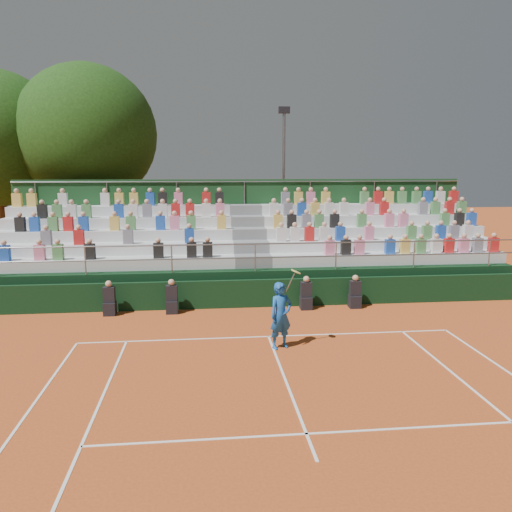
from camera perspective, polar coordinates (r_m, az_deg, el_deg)
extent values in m
plane|color=#BC501F|center=(14.92, 1.44, -9.20)|extent=(90.00, 90.00, 0.00)
cube|color=white|center=(14.92, 1.44, -9.18)|extent=(11.00, 0.06, 0.01)
cube|color=white|center=(11.98, 3.49, -14.20)|extent=(0.06, 6.40, 0.01)
cube|color=white|center=(9.97, 5.79, -19.57)|extent=(8.22, 0.06, 0.01)
cube|color=black|center=(17.82, 0.10, -4.29)|extent=(20.00, 0.15, 1.00)
cube|color=black|center=(17.65, -16.36, -5.79)|extent=(0.40, 0.40, 0.44)
cube|color=black|center=(17.53, -16.44, -4.28)|extent=(0.38, 0.25, 0.55)
sphere|color=tan|center=(17.44, -16.50, -3.07)|extent=(0.22, 0.22, 0.22)
cube|color=black|center=(17.40, -9.57, -5.75)|extent=(0.40, 0.40, 0.44)
cube|color=black|center=(17.27, -9.61, -4.21)|extent=(0.38, 0.25, 0.55)
sphere|color=tan|center=(17.18, -9.65, -2.99)|extent=(0.22, 0.22, 0.22)
cube|color=black|center=(17.72, 5.72, -5.36)|extent=(0.40, 0.40, 0.44)
cube|color=black|center=(17.60, 5.75, -3.85)|extent=(0.38, 0.25, 0.55)
sphere|color=tan|center=(17.51, 5.77, -2.65)|extent=(0.22, 0.22, 0.22)
cube|color=black|center=(18.15, 11.20, -5.13)|extent=(0.40, 0.40, 0.44)
cube|color=black|center=(18.03, 11.26, -3.66)|extent=(0.38, 0.25, 0.55)
sphere|color=tan|center=(17.95, 11.30, -2.48)|extent=(0.22, 0.22, 0.22)
cube|color=black|center=(20.80, -0.81, -1.91)|extent=(20.00, 5.20, 1.20)
cube|color=silver|center=(19.23, -16.43, -0.85)|extent=(9.30, 0.85, 0.42)
cube|color=silver|center=(20.24, 14.89, -0.25)|extent=(9.30, 0.85, 0.42)
cube|color=slate|center=(19.00, -0.36, -0.56)|extent=(1.40, 0.85, 0.42)
cube|color=silver|center=(19.99, -16.06, 0.79)|extent=(9.30, 0.85, 0.42)
cube|color=silver|center=(20.96, 14.12, 1.30)|extent=(9.30, 0.85, 0.42)
cube|color=slate|center=(19.77, -0.60, 1.09)|extent=(1.40, 0.85, 0.42)
cube|color=silver|center=(20.76, -15.72, 2.31)|extent=(9.30, 0.85, 0.42)
cube|color=silver|center=(21.69, 13.40, 2.74)|extent=(9.30, 0.85, 0.42)
cube|color=slate|center=(20.54, -0.83, 2.61)|extent=(1.40, 0.85, 0.42)
cube|color=silver|center=(21.54, -15.40, 3.73)|extent=(9.30, 0.85, 0.42)
cube|color=silver|center=(22.44, 12.73, 4.09)|extent=(9.30, 0.85, 0.42)
cube|color=slate|center=(21.33, -1.04, 4.03)|extent=(1.40, 0.85, 0.42)
cube|color=silver|center=(22.34, -15.10, 5.04)|extent=(9.30, 0.85, 0.42)
cube|color=silver|center=(23.21, 12.10, 5.34)|extent=(9.30, 0.85, 0.42)
cube|color=slate|center=(22.14, -1.24, 5.34)|extent=(1.40, 0.85, 0.42)
cube|color=#18401E|center=(22.75, -1.34, 3.22)|extent=(20.00, 0.12, 4.40)
cylinder|color=gray|center=(18.01, -0.08, 1.39)|extent=(20.00, 0.05, 0.05)
cylinder|color=gray|center=(22.49, -1.34, 8.51)|extent=(20.00, 0.05, 0.05)
cube|color=#1E4CB2|center=(19.99, -26.79, 0.29)|extent=(0.36, 0.24, 0.56)
cube|color=pink|center=(19.59, -23.48, 0.37)|extent=(0.36, 0.24, 0.56)
cube|color=#4C8C4C|center=(19.41, -21.67, 0.41)|extent=(0.36, 0.24, 0.56)
cube|color=black|center=(19.13, -18.44, 0.47)|extent=(0.36, 0.24, 0.56)
cube|color=black|center=(18.76, -11.09, 0.62)|extent=(0.36, 0.24, 0.56)
cube|color=black|center=(18.69, -7.36, 0.69)|extent=(0.36, 0.24, 0.56)
cube|color=black|center=(18.68, -5.55, 0.73)|extent=(0.36, 0.24, 0.56)
cube|color=slate|center=(20.33, -22.83, 1.94)|extent=(0.36, 0.24, 0.56)
cube|color=red|center=(20.02, -19.57, 2.03)|extent=(0.36, 0.24, 0.56)
cube|color=slate|center=(19.67, -14.41, 2.17)|extent=(0.36, 0.24, 0.56)
cube|color=#1E4CB2|center=(19.47, -7.62, 2.32)|extent=(0.36, 0.24, 0.56)
cube|color=black|center=(21.45, -25.34, 3.28)|extent=(0.36, 0.24, 0.56)
cube|color=#1E4CB2|center=(21.28, -23.97, 3.33)|extent=(0.36, 0.24, 0.56)
cube|color=#4C8C4C|center=(21.08, -22.17, 3.40)|extent=(0.36, 0.24, 0.56)
cube|color=red|center=(20.93, -20.65, 3.45)|extent=(0.36, 0.24, 0.56)
cube|color=#1E4CB2|center=(20.79, -19.10, 3.51)|extent=(0.36, 0.24, 0.56)
cube|color=gold|center=(20.55, -15.85, 3.61)|extent=(0.36, 0.24, 0.56)
cube|color=#4C8C4C|center=(20.45, -14.11, 3.66)|extent=(0.36, 0.24, 0.56)
cube|color=#1E4CB2|center=(20.32, -10.87, 3.74)|extent=(0.36, 0.24, 0.56)
cube|color=pink|center=(20.28, -9.28, 3.78)|extent=(0.36, 0.24, 0.56)
cube|color=#4C8C4C|center=(20.26, -7.42, 3.82)|extent=(0.36, 0.24, 0.56)
cube|color=gold|center=(20.26, -3.97, 3.88)|extent=(0.36, 0.24, 0.56)
cube|color=black|center=(22.03, -23.22, 4.69)|extent=(0.36, 0.24, 0.56)
cube|color=#4C8C4C|center=(21.87, -21.77, 4.75)|extent=(0.36, 0.24, 0.56)
cube|color=silver|center=(21.72, -20.29, 4.81)|extent=(0.36, 0.24, 0.56)
cube|color=#4C8C4C|center=(21.58, -18.79, 4.87)|extent=(0.36, 0.24, 0.56)
cube|color=#1E4CB2|center=(21.34, -15.40, 4.99)|extent=(0.36, 0.24, 0.56)
cube|color=silver|center=(21.25, -13.83, 5.04)|extent=(0.36, 0.24, 0.56)
cube|color=slate|center=(21.18, -12.33, 5.09)|extent=(0.36, 0.24, 0.56)
cube|color=silver|center=(21.12, -10.60, 5.13)|extent=(0.36, 0.24, 0.56)
cube|color=red|center=(21.09, -9.17, 5.17)|extent=(0.36, 0.24, 0.56)
cube|color=red|center=(21.06, -7.55, 5.21)|extent=(0.36, 0.24, 0.56)
cube|color=silver|center=(21.06, -5.69, 5.24)|extent=(0.36, 0.24, 0.56)
cube|color=pink|center=(21.07, -4.13, 5.27)|extent=(0.36, 0.24, 0.56)
cube|color=gold|center=(23.20, -25.64, 5.79)|extent=(0.36, 0.24, 0.56)
cube|color=gold|center=(23.01, -24.24, 5.86)|extent=(0.36, 0.24, 0.56)
cube|color=silver|center=(22.65, -21.19, 6.02)|extent=(0.36, 0.24, 0.56)
cube|color=silver|center=(22.26, -16.86, 6.21)|extent=(0.36, 0.24, 0.56)
cube|color=gold|center=(22.16, -15.35, 6.26)|extent=(0.36, 0.24, 0.56)
cube|color=gold|center=(22.07, -13.77, 6.32)|extent=(0.36, 0.24, 0.56)
cube|color=#1E4CB2|center=(21.99, -12.00, 6.37)|extent=(0.36, 0.24, 0.56)
cube|color=black|center=(21.94, -10.63, 6.41)|extent=(0.36, 0.24, 0.56)
cube|color=pink|center=(21.90, -8.87, 6.46)|extent=(0.36, 0.24, 0.56)
cube|color=red|center=(21.87, -5.70, 6.53)|extent=(0.36, 0.24, 0.56)
cube|color=black|center=(21.89, -4.21, 6.55)|extent=(0.36, 0.24, 0.56)
cube|color=pink|center=(19.28, 8.40, 0.96)|extent=(0.36, 0.24, 0.56)
cube|color=black|center=(19.45, 10.22, 0.99)|extent=(0.36, 0.24, 0.56)
cube|color=pink|center=(19.61, 11.71, 1.01)|extent=(0.36, 0.24, 0.56)
cube|color=#1E4CB2|center=(20.01, 15.05, 1.05)|extent=(0.36, 0.24, 0.56)
cube|color=gold|center=(20.24, 16.64, 1.07)|extent=(0.36, 0.24, 0.56)
cube|color=#4C8C4C|center=(20.49, 18.29, 1.09)|extent=(0.36, 0.24, 0.56)
cube|color=silver|center=(20.76, 19.86, 1.11)|extent=(0.36, 0.24, 0.56)
cube|color=red|center=(20.99, 21.17, 1.13)|extent=(0.36, 0.24, 0.56)
cube|color=pink|center=(21.28, 22.62, 1.14)|extent=(0.36, 0.24, 0.56)
cube|color=slate|center=(21.56, 23.97, 1.15)|extent=(0.36, 0.24, 0.56)
cube|color=red|center=(21.90, 25.49, 1.17)|extent=(0.36, 0.24, 0.56)
cube|color=silver|center=(19.70, 2.90, 2.48)|extent=(0.36, 0.24, 0.56)
cube|color=silver|center=(19.79, 4.45, 2.50)|extent=(0.36, 0.24, 0.56)
cube|color=red|center=(19.90, 6.12, 2.52)|extent=(0.36, 0.24, 0.56)
cube|color=silver|center=(20.04, 7.79, 2.53)|extent=(0.36, 0.24, 0.56)
cube|color=#1E4CB2|center=(20.20, 9.60, 2.55)|extent=(0.36, 0.24, 0.56)
cube|color=pink|center=(20.55, 12.78, 2.56)|extent=(0.36, 0.24, 0.56)
cube|color=#4C8C4C|center=(21.19, 17.32, 2.58)|extent=(0.36, 0.24, 0.56)
cube|color=#4C8C4C|center=(21.46, 18.94, 2.58)|extent=(0.36, 0.24, 0.56)
cube|color=#1E4CB2|center=(21.71, 20.34, 2.58)|extent=(0.36, 0.24, 0.56)
cube|color=slate|center=(21.97, 21.66, 2.57)|extent=(0.36, 0.24, 0.56)
cube|color=silver|center=(22.25, 23.03, 2.57)|extent=(0.36, 0.24, 0.56)
cube|color=gold|center=(20.48, 2.52, 3.96)|extent=(0.36, 0.24, 0.56)
cube|color=black|center=(20.57, 4.10, 3.97)|extent=(0.36, 0.24, 0.56)
cube|color=slate|center=(20.69, 5.79, 3.98)|extent=(0.36, 0.24, 0.56)
cube|color=#4C8C4C|center=(20.80, 7.22, 3.99)|extent=(0.36, 0.24, 0.56)
cube|color=black|center=(20.96, 8.96, 3.99)|extent=(0.36, 0.24, 0.56)
cube|color=#4C8C4C|center=(21.29, 11.98, 3.99)|extent=(0.36, 0.24, 0.56)
cube|color=pink|center=(21.69, 14.97, 3.97)|extent=(0.36, 0.24, 0.56)
cube|color=pink|center=(21.91, 16.48, 3.96)|extent=(0.36, 0.24, 0.56)
cube|color=#4C8C4C|center=(22.67, 20.73, 3.92)|extent=(0.36, 0.24, 0.56)
cube|color=black|center=(22.97, 22.20, 3.89)|extent=(0.36, 0.24, 0.56)
cube|color=#1E4CB2|center=(23.23, 23.39, 3.88)|extent=(0.36, 0.24, 0.56)
cube|color=silver|center=(21.27, 2.05, 5.33)|extent=(0.36, 0.24, 0.56)
cube|color=slate|center=(21.36, 3.69, 5.34)|extent=(0.36, 0.24, 0.56)
cube|color=#1E4CB2|center=(21.47, 5.25, 5.34)|extent=(0.36, 0.24, 0.56)
cube|color=gold|center=(21.59, 6.75, 5.34)|extent=(0.36, 0.24, 0.56)
cube|color=silver|center=(21.73, 8.32, 5.34)|extent=(0.36, 0.24, 0.56)
cube|color=silver|center=(21.90, 9.99, 5.33)|extent=(0.36, 0.24, 0.56)
cube|color=pink|center=(22.25, 12.86, 5.30)|extent=(0.36, 0.24, 0.56)
cube|color=red|center=(22.46, 14.42, 5.28)|extent=(0.36, 0.24, 0.56)
cube|color=slate|center=(23.14, 18.52, 5.21)|extent=(0.36, 0.24, 0.56)
cube|color=#4C8C4C|center=(23.38, 19.80, 5.18)|extent=(0.36, 0.24, 0.56)
cube|color=red|center=(23.67, 21.22, 5.14)|extent=(0.36, 0.24, 0.56)
cube|color=#4C8C4C|center=(23.93, 22.43, 5.11)|extent=(0.36, 0.24, 0.56)
cube|color=slate|center=(22.17, 3.38, 6.61)|extent=(0.36, 0.24, 0.56)
cube|color=gold|center=(22.27, 4.87, 6.60)|extent=(0.36, 0.24, 0.56)
cube|color=pink|center=(22.39, 6.27, 6.60)|extent=(0.36, 0.24, 0.56)
cube|color=gold|center=(22.54, 7.96, 6.58)|extent=(0.36, 0.24, 0.56)
cube|color=#4C8C4C|center=(23.03, 12.28, 6.52)|extent=(0.36, 0.24, 0.56)
cube|color=red|center=(23.23, 13.75, 6.50)|extent=(0.36, 0.24, 0.56)
cube|color=gold|center=(23.42, 14.96, 6.47)|extent=(0.36, 0.24, 0.56)
cube|color=#4C8C4C|center=(23.64, 16.33, 6.44)|extent=(0.36, 0.24, 0.56)
cube|color=#4C8C4C|center=(23.90, 17.85, 6.39)|extent=(0.36, 0.24, 0.56)
cube|color=#1E4CB2|center=(24.13, 19.04, 6.36)|extent=(0.36, 0.24, 0.56)
cube|color=silver|center=(24.38, 20.31, 6.32)|extent=(0.36, 0.24, 0.56)
cube|color=red|center=(24.67, 21.64, 6.27)|extent=(0.36, 0.24, 0.56)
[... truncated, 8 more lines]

